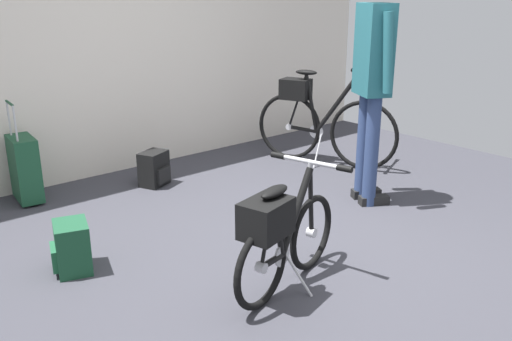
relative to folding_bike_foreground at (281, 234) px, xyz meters
name	(u,v)px	position (x,y,z in m)	size (l,w,h in m)	color
ground_plane	(291,254)	(0.37, 0.29, -0.36)	(6.46, 6.46, 0.00)	#38383F
back_wall	(108,21)	(0.37, 2.68, 1.03)	(6.46, 0.10, 2.78)	silver
folding_bike_foreground	(281,234)	(0.00, 0.00, 0.00)	(1.00, 0.52, 0.73)	black
display_bike_left	(319,119)	(1.97, 1.56, 0.09)	(0.67, 1.35, 1.00)	black
visitor_near_wall	(373,71)	(1.49, 0.58, 0.71)	(0.37, 0.47, 1.82)	navy
rolling_suitcase	(25,168)	(-0.60, 2.38, -0.07)	(0.22, 0.38, 0.83)	#19472D
backpack_on_floor	(154,169)	(0.39, 2.05, -0.21)	(0.30, 0.27, 0.31)	black
handbag_on_floor	(72,248)	(-0.80, 1.01, -0.20)	(0.28, 0.30, 0.31)	#19472D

